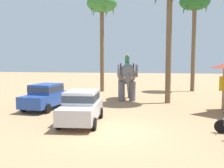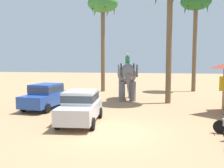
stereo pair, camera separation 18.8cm
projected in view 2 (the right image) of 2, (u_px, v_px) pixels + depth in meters
The scene contains 6 objects.
ground_plane at pixel (108, 133), 11.21m from camera, with size 120.00×120.00×0.00m, color tan.
car_sedan_foreground at pixel (81, 105), 12.90m from camera, with size 2.15×4.23×1.70m.
car_parked_far_side at pixel (46, 95), 16.84m from camera, with size 2.15×4.24×1.70m.
elephant_with_mahout at pixel (127, 76), 20.76m from camera, with size 2.12×3.99×3.88m.
palm_tree_near_hut at pixel (103, 7), 26.16m from camera, with size 3.20×3.20×10.25m.
palm_tree_left_of_road at pixel (196, 5), 26.15m from camera, with size 3.20×3.20×10.49m.
Camera 2 is at (2.17, -10.76, 3.20)m, focal length 39.67 mm.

